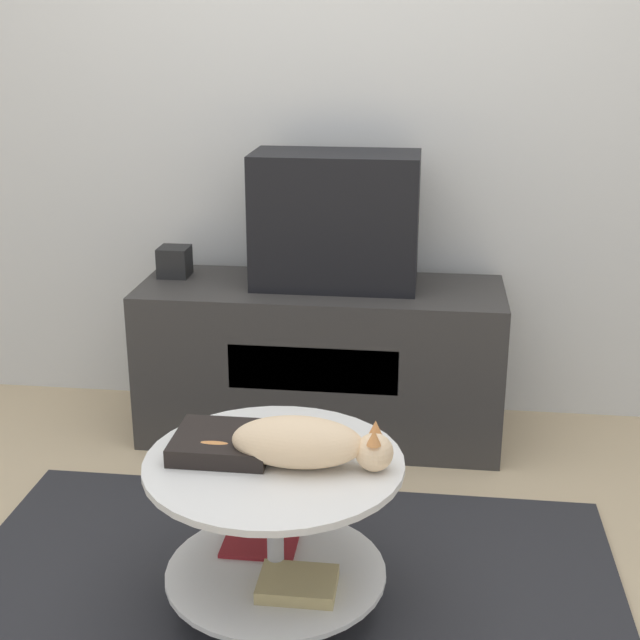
{
  "coord_description": "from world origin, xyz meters",
  "views": [
    {
      "loc": [
        0.36,
        -1.9,
        1.52
      ],
      "look_at": [
        0.04,
        0.65,
        0.65
      ],
      "focal_mm": 50.0,
      "sensor_mm": 36.0,
      "label": 1
    }
  ],
  "objects_px": {
    "dvd_box": "(223,443)",
    "cat": "(304,443)",
    "tv": "(335,220)",
    "speaker": "(175,262)"
  },
  "relations": [
    {
      "from": "dvd_box",
      "to": "cat",
      "type": "height_order",
      "value": "cat"
    },
    {
      "from": "dvd_box",
      "to": "cat",
      "type": "bearing_deg",
      "value": -12.88
    },
    {
      "from": "tv",
      "to": "speaker",
      "type": "height_order",
      "value": "tv"
    },
    {
      "from": "dvd_box",
      "to": "cat",
      "type": "xyz_separation_m",
      "value": [
        0.22,
        -0.05,
        0.04
      ]
    },
    {
      "from": "tv",
      "to": "cat",
      "type": "height_order",
      "value": "tv"
    },
    {
      "from": "cat",
      "to": "dvd_box",
      "type": "bearing_deg",
      "value": 167.41
    },
    {
      "from": "dvd_box",
      "to": "speaker",
      "type": "bearing_deg",
      "value": 111.21
    },
    {
      "from": "tv",
      "to": "dvd_box",
      "type": "relative_size",
      "value": 2.4
    },
    {
      "from": "tv",
      "to": "dvd_box",
      "type": "bearing_deg",
      "value": -98.36
    },
    {
      "from": "tv",
      "to": "speaker",
      "type": "relative_size",
      "value": 5.27
    }
  ]
}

